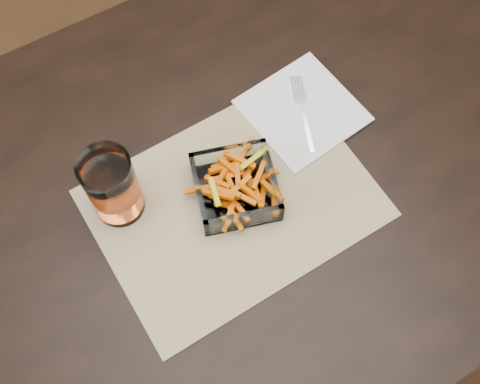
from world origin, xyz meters
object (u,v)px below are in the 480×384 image
glass_bowl (236,188)px  tumbler (113,188)px  fork (303,110)px  dining_table (291,172)px

glass_bowl → tumbler: tumbler is taller
tumbler → fork: 0.37m
dining_table → tumbler: tumbler is taller
tumbler → glass_bowl: bearing=-24.1°
dining_table → glass_bowl: (-0.13, -0.02, 0.11)m
fork → glass_bowl: bearing=-135.2°
glass_bowl → fork: 0.20m
glass_bowl → tumbler: (-0.18, 0.08, 0.05)m
dining_table → glass_bowl: bearing=-170.6°
dining_table → fork: 0.12m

